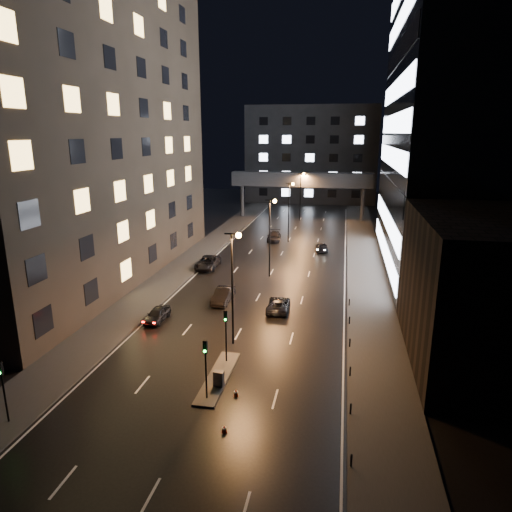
% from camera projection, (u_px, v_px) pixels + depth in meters
% --- Properties ---
extents(ground, '(160.00, 160.00, 0.00)m').
position_uv_depth(ground, '(282.00, 253.00, 70.97)').
color(ground, black).
rests_on(ground, ground).
extents(sidewalk_left, '(5.00, 110.00, 0.15)m').
position_uv_depth(sidewalk_left, '(195.00, 257.00, 68.50)').
color(sidewalk_left, '#383533').
rests_on(sidewalk_left, ground).
extents(sidewalk_right, '(5.00, 110.00, 0.15)m').
position_uv_depth(sidewalk_right, '(365.00, 266.00, 63.92)').
color(sidewalk_right, '#383533').
rests_on(sidewalk_right, ground).
extents(building_left, '(15.00, 48.00, 40.00)m').
position_uv_depth(building_left, '(80.00, 117.00, 54.70)').
color(building_left, '#2D2319').
rests_on(building_left, ground).
extents(building_right_low, '(10.00, 18.00, 12.00)m').
position_uv_depth(building_right_low, '(479.00, 290.00, 36.36)').
color(building_right_low, black).
rests_on(building_right_low, ground).
extents(building_right_glass, '(20.00, 36.00, 45.00)m').
position_uv_depth(building_right_glass, '(479.00, 97.00, 56.71)').
color(building_right_glass, black).
rests_on(building_right_glass, ground).
extents(building_far, '(34.00, 14.00, 25.00)m').
position_uv_depth(building_far, '(312.00, 154.00, 122.66)').
color(building_far, '#333335').
rests_on(building_far, ground).
extents(skybridge, '(30.00, 3.00, 10.00)m').
position_uv_depth(skybridge, '(302.00, 180.00, 97.22)').
color(skybridge, '#333335').
rests_on(skybridge, ground).
extents(median_island, '(1.60, 8.00, 0.15)m').
position_uv_depth(median_island, '(218.00, 377.00, 34.88)').
color(median_island, '#383533').
rests_on(median_island, ground).
extents(traffic_signal_near, '(0.28, 0.34, 4.40)m').
position_uv_depth(traffic_signal_near, '(226.00, 328.00, 36.46)').
color(traffic_signal_near, black).
rests_on(traffic_signal_near, median_island).
extents(traffic_signal_far, '(0.28, 0.34, 4.40)m').
position_uv_depth(traffic_signal_far, '(206.00, 360.00, 31.25)').
color(traffic_signal_far, black).
rests_on(traffic_signal_far, median_island).
extents(traffic_signal_corner, '(0.28, 0.34, 4.40)m').
position_uv_depth(traffic_signal_corner, '(2.00, 383.00, 28.71)').
color(traffic_signal_corner, black).
rests_on(traffic_signal_corner, ground).
extents(bollard_row, '(0.12, 25.12, 0.90)m').
position_uv_depth(bollard_row, '(350.00, 357.00, 37.24)').
color(bollard_row, black).
rests_on(bollard_row, ground).
extents(streetlight_near, '(1.45, 0.50, 10.15)m').
position_uv_depth(streetlight_near, '(234.00, 274.00, 38.92)').
color(streetlight_near, black).
rests_on(streetlight_near, ground).
extents(streetlight_mid_a, '(1.45, 0.50, 10.15)m').
position_uv_depth(streetlight_mid_a, '(271.00, 228.00, 57.87)').
color(streetlight_mid_a, black).
rests_on(streetlight_mid_a, ground).
extents(streetlight_mid_b, '(1.45, 0.50, 10.15)m').
position_uv_depth(streetlight_mid_b, '(290.00, 204.00, 76.82)').
color(streetlight_mid_b, black).
rests_on(streetlight_mid_b, ground).
extents(streetlight_far, '(1.45, 0.50, 10.15)m').
position_uv_depth(streetlight_far, '(301.00, 190.00, 95.77)').
color(streetlight_far, black).
rests_on(streetlight_far, ground).
extents(car_away_a, '(1.66, 4.05, 1.37)m').
position_uv_depth(car_away_a, '(157.00, 314.00, 45.31)').
color(car_away_a, black).
rests_on(car_away_a, ground).
extents(car_away_b, '(1.73, 4.79, 1.57)m').
position_uv_depth(car_away_b, '(223.00, 295.00, 50.37)').
color(car_away_b, black).
rests_on(car_away_b, ground).
extents(car_away_c, '(2.90, 5.92, 1.62)m').
position_uv_depth(car_away_c, '(208.00, 262.00, 63.04)').
color(car_away_c, black).
rests_on(car_away_c, ground).
extents(car_away_d, '(2.56, 5.49, 1.55)m').
position_uv_depth(car_away_d, '(274.00, 236.00, 79.01)').
color(car_away_d, black).
rests_on(car_away_d, ground).
extents(car_toward_a, '(2.41, 4.91, 1.34)m').
position_uv_depth(car_toward_a, '(278.00, 304.00, 48.01)').
color(car_toward_a, black).
rests_on(car_toward_a, ground).
extents(car_toward_b, '(2.24, 4.56, 1.27)m').
position_uv_depth(car_toward_b, '(322.00, 247.00, 72.16)').
color(car_toward_b, black).
rests_on(car_toward_b, ground).
extents(utility_cabinet, '(0.76, 0.53, 1.17)m').
position_uv_depth(utility_cabinet, '(219.00, 378.00, 33.43)').
color(utility_cabinet, '#454447').
rests_on(utility_cabinet, median_island).
extents(cone_a, '(0.36, 0.36, 0.49)m').
position_uv_depth(cone_a, '(224.00, 429.00, 28.52)').
color(cone_a, red).
rests_on(cone_a, ground).
extents(cone_b, '(0.47, 0.47, 0.57)m').
position_uv_depth(cone_b, '(236.00, 393.00, 32.42)').
color(cone_b, '#E43B0C').
rests_on(cone_b, ground).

